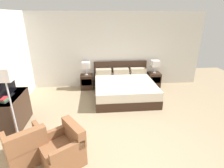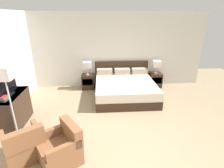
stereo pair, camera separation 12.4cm
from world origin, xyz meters
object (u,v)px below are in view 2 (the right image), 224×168
Objects in this scene: tv at (7,85)px; floor_lamp at (5,78)px; table_lamp_left at (87,65)px; table_lamp_right at (157,64)px; armchair_by_window at (24,146)px; armchair_companion at (61,148)px; nightstand_left at (88,82)px; nightstand_right at (155,80)px; book_small_top at (2,97)px; bed at (125,88)px; book_red_cover at (3,100)px; dresser at (12,110)px; book_blue_cover at (1,99)px.

floor_lamp is at bearing -62.09° from tv.
table_lamp_left is at bearing 63.31° from floor_lamp.
table_lamp_right is 5.04m from armchair_by_window.
floor_lamp is at bearing 146.71° from armchair_companion.
nightstand_left is 0.70× the size of tv.
table_lamp_right reaches higher than nightstand_right.
nightstand_left is 2.60m from nightstand_right.
nightstand_left is 2.95m from tv.
floor_lamp is (0.30, -0.57, 0.36)m from tv.
floor_lamp is at bearing -116.71° from nightstand_left.
book_small_top is at bearing -149.01° from nightstand_right.
bed is 3.61m from floor_lamp.
table_lamp_left is 2.85m from tv.
book_small_top is at bearing 180.00° from book_red_cover.
bed is at bearing -149.69° from nightstand_right.
bed reaches higher than book_small_top.
dresser is at bearing -152.30° from nightstand_right.
bed is 9.99× the size of book_red_cover.
floor_lamp is at bearing -37.22° from book_blue_cover.
book_small_top is 1.85m from armchair_companion.
dresser is 1.95m from armchair_companion.
floor_lamp is (-4.03, -2.83, 1.17)m from nightstand_right.
book_small_top is (-0.01, 0.00, 0.07)m from book_red_cover.
book_small_top is at bearing -148.99° from table_lamp_right.
floor_lamp reaches higher than armchair_by_window.
dresser is at bearing -153.46° from bed.
table_lamp_left is 2.53× the size of book_small_top.
book_red_cover is 0.04m from book_blue_cover.
book_small_top is at bearing 141.43° from floor_lamp.
book_blue_cover is 1.85m from armchair_companion.
table_lamp_left is 2.33× the size of book_red_cover.
book_small_top is 1.28m from armchair_by_window.
nightstand_left is 3.59m from armchair_companion.
nightstand_left is 2.68m from table_lamp_right.
nightstand_right is at bearing 30.31° from bed.
floor_lamp reaches higher than tv.
nightstand_right is 0.32× the size of floor_lamp.
table_lamp_left is 2.60m from table_lamp_right.
book_small_top is (-1.72, -2.59, 0.65)m from nightstand_left.
nightstand_right is 5.00m from armchair_by_window.
bed is 8.61× the size of book_blue_cover.
armchair_by_window is at bearing -58.70° from dresser.
bed reaches higher than dresser.
table_lamp_right is 4.95m from floor_lamp.
table_lamp_right is at bearing 31.01° from book_small_top.
table_lamp_right reaches higher than book_small_top.
table_lamp_left is at bearing 56.53° from book_small_top.
book_blue_cover is at bearing -90.40° from dresser.
armchair_by_window is (-1.01, -3.45, 0.01)m from nightstand_left.
bed is 1.23× the size of floor_lamp.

